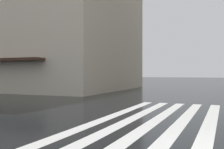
{
  "coord_description": "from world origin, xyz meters",
  "views": [
    {
      "loc": [
        -6.63,
        0.33,
        1.88
      ],
      "look_at": [
        6.32,
        5.64,
        1.79
      ],
      "focal_mm": 44.49,
      "sensor_mm": 36.0,
      "label": 1
    }
  ],
  "objects": [
    {
      "name": "haussmann_block_mid",
      "position": [
        20.81,
        22.44,
        9.95
      ],
      "size": [
        17.83,
        23.67,
        20.33
      ],
      "color": "beige",
      "rests_on": "ground_plane"
    },
    {
      "name": "zebra_crossing",
      "position": [
        4.0,
        1.37,
        0.0
      ],
      "size": [
        13.0,
        7.5,
        0.01
      ],
      "color": "silver",
      "rests_on": "ground_plane"
    }
  ]
}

